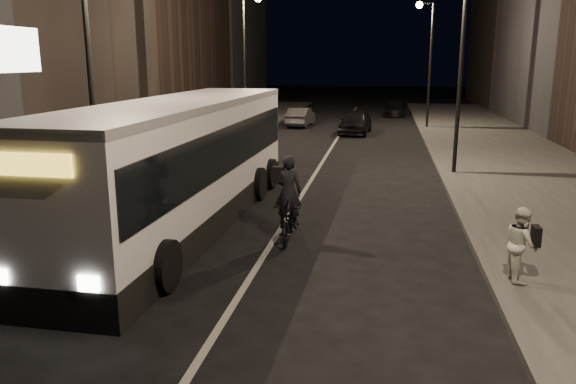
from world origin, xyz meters
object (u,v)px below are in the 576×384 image
at_px(streetlight_left_far, 248,46).
at_px(pedestrian_woman, 521,244).
at_px(streetlight_right_mid, 456,39).
at_px(car_far, 395,108).
at_px(streetlight_left_near, 96,32).
at_px(city_bus, 182,158).
at_px(car_near, 355,122).
at_px(cyclist_on_bicycle, 289,212).
at_px(streetlight_right_far, 427,48).
at_px(car_mid, 301,117).

xyz_separation_m(streetlight_left_far, pedestrian_woman, (10.93, -21.60, -4.42)).
distance_m(streetlight_right_mid, car_far, 25.55).
distance_m(streetlight_left_near, car_far, 34.56).
bearing_deg(streetlight_left_far, streetlight_left_near, -90.00).
height_order(city_bus, car_near, city_bus).
bearing_deg(streetlight_right_mid, car_near, 109.18).
bearing_deg(cyclist_on_bicycle, streetlight_left_far, 104.13).
height_order(streetlight_right_mid, streetlight_right_far, same).
height_order(pedestrian_woman, car_near, pedestrian_woman).
xyz_separation_m(pedestrian_woman, car_far, (-2.00, 36.65, -0.31)).
bearing_deg(streetlight_left_far, car_near, 22.80).
bearing_deg(cyclist_on_bicycle, pedestrian_woman, -25.66).
relative_size(streetlight_left_far, pedestrian_woman, 5.22).
height_order(streetlight_right_mid, pedestrian_woman, streetlight_right_mid).
height_order(streetlight_right_far, cyclist_on_bicycle, streetlight_right_far).
xyz_separation_m(streetlight_left_near, car_far, (8.93, 33.05, -4.73)).
height_order(streetlight_left_near, car_near, streetlight_left_near).
distance_m(streetlight_left_far, car_near, 8.21).
xyz_separation_m(streetlight_left_far, car_far, (8.93, 15.05, -4.73)).
bearing_deg(car_far, city_bus, -99.23).
relative_size(city_bus, car_mid, 3.29).
bearing_deg(streetlight_right_far, car_near, -142.56).
relative_size(streetlight_right_mid, car_near, 1.84).
distance_m(streetlight_right_far, car_far, 10.36).
distance_m(streetlight_left_near, pedestrian_woman, 12.33).
distance_m(cyclist_on_bicycle, pedestrian_woman, 5.66).
xyz_separation_m(streetlight_left_near, pedestrian_woman, (10.93, -3.60, -4.42)).
distance_m(streetlight_right_far, streetlight_left_near, 26.26).
xyz_separation_m(cyclist_on_bicycle, car_far, (3.20, 34.41, -0.13)).
height_order(cyclist_on_bicycle, car_mid, cyclist_on_bicycle).
distance_m(streetlight_left_near, city_bus, 4.29).
relative_size(streetlight_right_mid, streetlight_left_near, 1.00).
height_order(streetlight_right_far, car_near, streetlight_right_far).
relative_size(streetlight_right_mid, cyclist_on_bicycle, 3.54).
height_order(streetlight_right_far, pedestrian_woman, streetlight_right_far).
height_order(cyclist_on_bicycle, car_far, cyclist_on_bicycle).
bearing_deg(car_mid, streetlight_right_far, -177.44).
bearing_deg(streetlight_left_far, streetlight_right_far, 29.36).
bearing_deg(pedestrian_woman, city_bus, 65.90).
bearing_deg(streetlight_left_near, streetlight_right_mid, 36.88).
bearing_deg(streetlight_right_far, car_mid, 179.13).
bearing_deg(streetlight_left_far, cyclist_on_bicycle, -73.51).
bearing_deg(streetlight_right_far, streetlight_right_mid, -90.00).
distance_m(streetlight_right_far, car_mid, 9.65).
height_order(pedestrian_woman, car_mid, pedestrian_woman).
height_order(streetlight_right_mid, car_mid, streetlight_right_mid).
bearing_deg(streetlight_right_far, streetlight_left_near, -113.96).
bearing_deg(streetlight_left_near, car_far, 74.88).
height_order(streetlight_right_far, streetlight_left_near, same).
height_order(cyclist_on_bicycle, pedestrian_woman, cyclist_on_bicycle).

